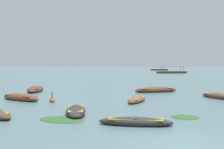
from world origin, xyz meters
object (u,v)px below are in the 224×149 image
object	(u,v)px
rowboat_8	(222,97)
ferry_1	(159,70)
ferry_0	(172,72)
rowboat_3	(137,100)
rowboat_7	(136,122)
rowboat_1	(76,111)
rowboat_2	(21,98)
rowboat_0	(156,90)
rowboat_5	(36,89)
mooring_buoy	(52,101)

from	to	relation	value
rowboat_8	ferry_1	bearing A→B (deg)	76.72
ferry_0	rowboat_8	bearing A→B (deg)	-104.92
rowboat_3	rowboat_7	world-z (taller)	rowboat_3
ferry_0	rowboat_3	bearing A→B (deg)	-109.86
rowboat_1	rowboat_3	distance (m)	6.06
rowboat_7	ferry_0	xyz separation A→B (m)	(26.98, 78.09, 0.31)
rowboat_2	rowboat_7	world-z (taller)	rowboat_2
rowboat_0	rowboat_7	world-z (taller)	rowboat_0
rowboat_7	rowboat_5	bearing A→B (deg)	115.77
rowboat_2	rowboat_3	xyz separation A→B (m)	(8.68, -1.71, -0.04)
rowboat_1	ferry_0	bearing A→B (deg)	68.43
rowboat_8	rowboat_3	bearing A→B (deg)	-171.13
ferry_0	ferry_1	bearing A→B (deg)	78.66
rowboat_5	rowboat_8	bearing A→B (deg)	-24.81
ferry_1	ferry_0	bearing A→B (deg)	-101.34
rowboat_2	mooring_buoy	bearing A→B (deg)	-29.82
rowboat_8	ferry_1	world-z (taller)	ferry_1
rowboat_1	rowboat_7	bearing A→B (deg)	-45.44
rowboat_2	rowboat_8	distance (m)	15.69
rowboat_2	rowboat_8	world-z (taller)	rowboat_2
rowboat_1	rowboat_3	size ratio (longest dim) A/B	1.08
rowboat_5	rowboat_8	world-z (taller)	rowboat_5
rowboat_8	mooring_buoy	bearing A→B (deg)	-176.22
rowboat_7	ferry_0	world-z (taller)	ferry_0
ferry_0	rowboat_7	bearing A→B (deg)	-109.06
rowboat_8	ferry_0	xyz separation A→B (m)	(18.60, 69.77, 0.27)
rowboat_1	rowboat_5	xyz separation A→B (m)	(-4.80, 12.88, 0.04)
rowboat_5	ferry_0	world-z (taller)	ferry_0
rowboat_2	rowboat_8	xyz separation A→B (m)	(15.68, -0.61, -0.01)
rowboat_5	ferry_0	bearing A→B (deg)	61.02
rowboat_3	mooring_buoy	bearing A→B (deg)	177.87
rowboat_2	rowboat_3	size ratio (longest dim) A/B	1.20
ferry_0	mooring_buoy	size ratio (longest dim) A/B	12.19
ferry_0	mooring_buoy	world-z (taller)	ferry_0
ferry_0	rowboat_1	bearing A→B (deg)	-111.57
rowboat_5	rowboat_7	distance (m)	17.43
rowboat_7	rowboat_3	bearing A→B (deg)	79.18
rowboat_5	ferry_1	xyz separation A→B (m)	(46.52, 122.04, 0.25)
rowboat_3	rowboat_7	bearing A→B (deg)	-100.82
rowboat_1	rowboat_2	distance (m)	7.60
rowboat_7	rowboat_8	distance (m)	11.81
rowboat_3	mooring_buoy	xyz separation A→B (m)	(-6.10, 0.23, -0.06)
ferry_0	mooring_buoy	xyz separation A→B (m)	(-31.69, -70.64, -0.36)
rowboat_7	mooring_buoy	distance (m)	8.82
rowboat_5	mooring_buoy	distance (m)	8.73
rowboat_2	mooring_buoy	xyz separation A→B (m)	(2.58, -1.48, -0.10)
rowboat_7	rowboat_8	world-z (taller)	rowboat_8
rowboat_5	rowboat_3	bearing A→B (deg)	-43.39
ferry_0	ferry_1	xyz separation A→B (m)	(11.96, 59.65, 0.00)
rowboat_2	rowboat_3	world-z (taller)	rowboat_2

